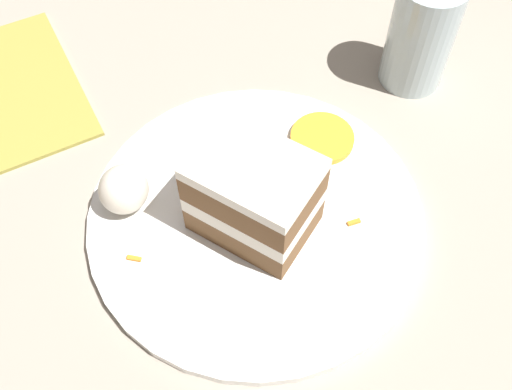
% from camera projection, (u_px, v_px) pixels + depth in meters
% --- Properties ---
extents(ground_plane, '(6.00, 6.00, 0.00)m').
position_uv_depth(ground_plane, '(236.00, 201.00, 0.60)').
color(ground_plane, '#4C4742').
rests_on(ground_plane, ground).
extents(dining_table, '(1.12, 0.95, 0.03)m').
position_uv_depth(dining_table, '(236.00, 191.00, 0.59)').
color(dining_table, gray).
rests_on(dining_table, ground).
extents(plate, '(0.31, 0.31, 0.01)m').
position_uv_depth(plate, '(256.00, 217.00, 0.55)').
color(plate, white).
rests_on(plate, dining_table).
extents(cake_slice, '(0.11, 0.12, 0.09)m').
position_uv_depth(cake_slice, '(254.00, 196.00, 0.50)').
color(cake_slice, brown).
rests_on(cake_slice, plate).
extents(cream_dollop, '(0.04, 0.04, 0.05)m').
position_uv_depth(cream_dollop, '(124.00, 189.00, 0.53)').
color(cream_dollop, silver).
rests_on(cream_dollop, plate).
extents(orange_garnish, '(0.06, 0.06, 0.01)m').
position_uv_depth(orange_garnish, '(322.00, 138.00, 0.59)').
color(orange_garnish, orange).
rests_on(orange_garnish, plate).
extents(carrot_shreds_scatter, '(0.19, 0.14, 0.00)m').
position_uv_depth(carrot_shreds_scatter, '(241.00, 197.00, 0.55)').
color(carrot_shreds_scatter, orange).
rests_on(carrot_shreds_scatter, plate).
extents(drinking_glass, '(0.07, 0.07, 0.12)m').
position_uv_depth(drinking_glass, '(419.00, 41.00, 0.61)').
color(drinking_glass, silver).
rests_on(drinking_glass, dining_table).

